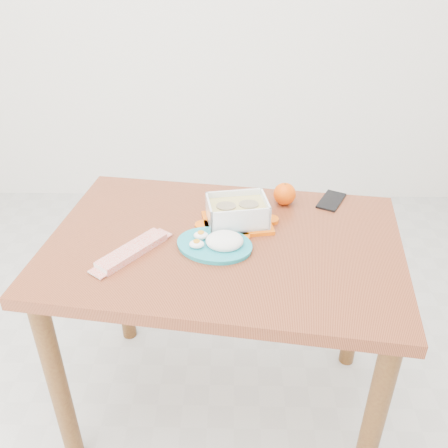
{
  "coord_description": "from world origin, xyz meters",
  "views": [
    {
      "loc": [
        0.18,
        -1.13,
        1.6
      ],
      "look_at": [
        0.16,
        0.11,
        0.81
      ],
      "focal_mm": 40.0,
      "sensor_mm": 36.0,
      "label": 1
    }
  ],
  "objects_px": {
    "dining_table": "(224,271)",
    "orange_fruit": "(285,194)",
    "rice_plate": "(218,242)",
    "smartphone": "(331,201)",
    "food_container": "(237,213)"
  },
  "relations": [
    {
      "from": "dining_table",
      "to": "orange_fruit",
      "type": "bearing_deg",
      "value": 56.82
    },
    {
      "from": "dining_table",
      "to": "orange_fruit",
      "type": "height_order",
      "value": "orange_fruit"
    },
    {
      "from": "dining_table",
      "to": "smartphone",
      "type": "distance_m",
      "value": 0.45
    },
    {
      "from": "orange_fruit",
      "to": "smartphone",
      "type": "height_order",
      "value": "orange_fruit"
    },
    {
      "from": "food_container",
      "to": "smartphone",
      "type": "xyz_separation_m",
      "value": [
        0.32,
        0.15,
        -0.04
      ]
    },
    {
      "from": "orange_fruit",
      "to": "smartphone",
      "type": "distance_m",
      "value": 0.17
    },
    {
      "from": "food_container",
      "to": "rice_plate",
      "type": "bearing_deg",
      "value": -123.92
    },
    {
      "from": "rice_plate",
      "to": "smartphone",
      "type": "height_order",
      "value": "rice_plate"
    },
    {
      "from": "food_container",
      "to": "rice_plate",
      "type": "relative_size",
      "value": 0.84
    },
    {
      "from": "dining_table",
      "to": "rice_plate",
      "type": "bearing_deg",
      "value": -108.2
    },
    {
      "from": "food_container",
      "to": "smartphone",
      "type": "bearing_deg",
      "value": 15.34
    },
    {
      "from": "food_container",
      "to": "smartphone",
      "type": "relative_size",
      "value": 1.76
    },
    {
      "from": "dining_table",
      "to": "smartphone",
      "type": "height_order",
      "value": "smartphone"
    },
    {
      "from": "food_container",
      "to": "rice_plate",
      "type": "height_order",
      "value": "food_container"
    },
    {
      "from": "dining_table",
      "to": "orange_fruit",
      "type": "distance_m",
      "value": 0.34
    }
  ]
}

